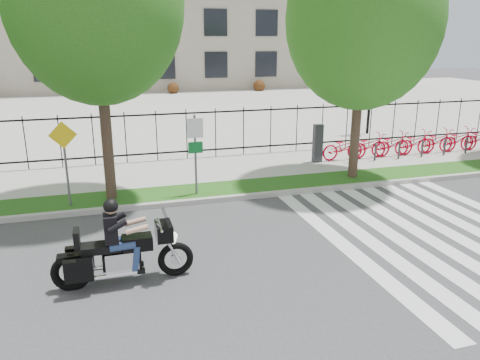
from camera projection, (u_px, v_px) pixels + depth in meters
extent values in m
plane|color=#3B3B3D|center=(260.00, 259.00, 10.71)|extent=(120.00, 120.00, 0.00)
cube|color=#A2A199|center=(217.00, 199.00, 14.45)|extent=(60.00, 0.20, 0.15)
cube|color=#1E5314|center=(211.00, 191.00, 15.23)|extent=(60.00, 1.50, 0.15)
cube|color=#9C9A92|center=(196.00, 171.00, 17.53)|extent=(60.00, 3.50, 0.15)
cube|color=#9C9A92|center=(148.00, 108.00, 33.65)|extent=(80.00, 34.00, 0.10)
cylinder|color=black|center=(370.00, 97.00, 23.86)|extent=(0.14, 0.14, 4.00)
cylinder|color=black|center=(373.00, 58.00, 23.31)|extent=(0.06, 0.70, 0.70)
sphere|color=white|center=(367.00, 56.00, 23.19)|extent=(0.36, 0.36, 0.36)
sphere|color=white|center=(379.00, 56.00, 23.38)|extent=(0.36, 0.36, 0.36)
cylinder|color=#37251E|center=(106.00, 131.00, 13.76)|extent=(0.32, 0.32, 4.17)
ellipsoid|color=#165012|center=(96.00, 3.00, 12.74)|extent=(4.85, 4.85, 5.58)
cylinder|color=#37251E|center=(356.00, 124.00, 16.07)|extent=(0.32, 0.32, 3.76)
ellipsoid|color=#165012|center=(363.00, 19.00, 15.08)|extent=(5.07, 5.07, 5.84)
cube|color=#2D2D33|center=(318.00, 143.00, 18.37)|extent=(0.35, 0.25, 1.50)
imported|color=red|center=(345.00, 147.00, 18.77)|extent=(1.94, 0.68, 1.02)
cylinder|color=#2D2D33|center=(351.00, 154.00, 18.36)|extent=(0.08, 0.08, 0.70)
imported|color=red|center=(369.00, 146.00, 19.07)|extent=(1.94, 0.68, 1.02)
cylinder|color=#2D2D33|center=(375.00, 152.00, 18.65)|extent=(0.08, 0.08, 0.70)
imported|color=red|center=(392.00, 144.00, 19.37)|extent=(1.94, 0.68, 1.02)
cylinder|color=#2D2D33|center=(399.00, 150.00, 18.95)|extent=(0.08, 0.08, 0.70)
imported|color=red|center=(415.00, 142.00, 19.66)|extent=(1.94, 0.68, 1.02)
cylinder|color=#2D2D33|center=(422.00, 149.00, 19.25)|extent=(0.08, 0.08, 0.70)
imported|color=red|center=(437.00, 141.00, 19.96)|extent=(1.94, 0.68, 1.02)
cylinder|color=#2D2D33|center=(445.00, 147.00, 19.55)|extent=(0.08, 0.08, 0.70)
imported|color=red|center=(458.00, 139.00, 20.26)|extent=(1.94, 0.68, 1.02)
cylinder|color=#2D2D33|center=(466.00, 145.00, 19.85)|extent=(0.08, 0.08, 0.70)
imported|color=red|center=(479.00, 138.00, 20.56)|extent=(1.94, 0.68, 1.02)
cylinder|color=#59595B|center=(195.00, 155.00, 14.38)|extent=(0.07, 0.07, 2.50)
cube|color=white|center=(195.00, 128.00, 14.10)|extent=(0.50, 0.03, 0.60)
cube|color=#0C6626|center=(196.00, 148.00, 14.27)|extent=(0.45, 0.03, 0.35)
cylinder|color=#59595B|center=(66.00, 166.00, 13.38)|extent=(0.07, 0.07, 2.40)
cube|color=yellow|center=(63.00, 135.00, 13.08)|extent=(0.78, 0.03, 0.78)
torus|color=black|center=(176.00, 259.00, 9.87)|extent=(0.76, 0.14, 0.76)
torus|color=black|center=(72.00, 272.00, 9.30)|extent=(0.80, 0.17, 0.80)
cube|color=black|center=(164.00, 231.00, 9.61)|extent=(0.33, 0.60, 0.33)
cube|color=#26262B|center=(167.00, 219.00, 9.56)|extent=(0.17, 0.55, 0.33)
cube|color=silver|center=(122.00, 260.00, 9.54)|extent=(0.66, 0.37, 0.44)
cube|color=black|center=(137.00, 242.00, 9.52)|extent=(0.60, 0.37, 0.29)
cube|color=black|center=(101.00, 247.00, 9.33)|extent=(0.77, 0.40, 0.15)
cube|color=black|center=(77.00, 239.00, 9.15)|extent=(0.11, 0.37, 0.37)
cube|color=black|center=(79.00, 271.00, 9.00)|extent=(0.55, 0.18, 0.44)
cube|color=black|center=(80.00, 256.00, 9.60)|extent=(0.55, 0.18, 0.44)
cube|color=black|center=(111.00, 228.00, 9.28)|extent=(0.26, 0.44, 0.57)
sphere|color=tan|center=(111.00, 208.00, 9.17)|extent=(0.25, 0.25, 0.25)
sphere|color=black|center=(111.00, 206.00, 9.16)|extent=(0.30, 0.30, 0.30)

